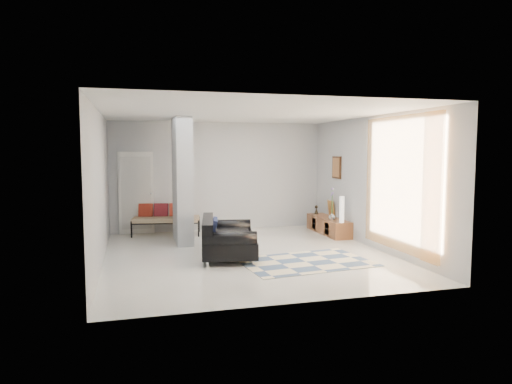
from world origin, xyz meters
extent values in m
plane|color=beige|center=(0.00, 0.00, 0.00)|extent=(6.00, 6.00, 0.00)
plane|color=white|center=(0.00, 0.00, 2.80)|extent=(6.00, 6.00, 0.00)
plane|color=#B3B5B8|center=(0.00, 3.00, 1.40)|extent=(6.00, 0.00, 6.00)
plane|color=#B3B5B8|center=(0.00, -3.00, 1.40)|extent=(6.00, 0.00, 6.00)
plane|color=#B3B5B8|center=(-2.75, 0.00, 1.40)|extent=(0.00, 6.00, 6.00)
plane|color=#B3B5B8|center=(2.75, 0.00, 1.40)|extent=(0.00, 6.00, 6.00)
cube|color=#A0A4A6|center=(-1.10, 1.60, 1.40)|extent=(0.35, 1.20, 2.80)
cube|color=white|center=(-2.10, 2.96, 1.02)|extent=(0.85, 0.06, 2.04)
plane|color=#FFA643|center=(2.67, -1.15, 1.45)|extent=(0.00, 2.55, 2.55)
cube|color=#3D2110|center=(2.72, 1.70, 1.65)|extent=(0.04, 0.45, 0.55)
cube|color=brown|center=(2.52, 1.70, 0.20)|extent=(0.45, 1.79, 0.40)
cube|color=#3D2110|center=(2.30, 1.30, 0.20)|extent=(0.02, 0.24, 0.28)
cube|color=#3D2110|center=(2.30, 2.10, 0.20)|extent=(0.02, 0.24, 0.28)
cube|color=#EC9E45|center=(2.70, 1.95, 0.60)|extent=(0.09, 0.32, 0.40)
cube|color=silver|center=(2.42, 1.30, 0.46)|extent=(0.04, 0.10, 0.12)
cylinder|color=silver|center=(-0.91, -0.70, 0.05)|extent=(0.05, 0.05, 0.10)
cylinder|color=silver|center=(-0.66, 0.73, 0.05)|extent=(0.05, 0.05, 0.10)
cylinder|color=silver|center=(-0.11, -0.84, 0.05)|extent=(0.05, 0.05, 0.10)
cylinder|color=silver|center=(0.14, 0.59, 0.05)|extent=(0.05, 0.05, 0.10)
cube|color=black|center=(-0.39, -0.05, 0.25)|extent=(1.28, 1.83, 0.30)
cube|color=black|center=(-0.78, 0.01, 0.58)|extent=(0.48, 1.69, 0.36)
cylinder|color=black|center=(-0.51, -0.77, 0.48)|extent=(0.99, 0.44, 0.28)
cylinder|color=black|center=(-0.26, 0.66, 0.48)|extent=(0.99, 0.44, 0.28)
cube|color=black|center=(-0.67, -0.01, 0.60)|extent=(0.24, 0.63, 0.31)
cylinder|color=black|center=(-2.23, 2.40, 0.20)|extent=(0.04, 0.04, 0.40)
cylinder|color=black|center=(-0.67, 2.14, 0.20)|extent=(0.04, 0.04, 0.40)
cylinder|color=black|center=(-2.13, 3.04, 0.20)|extent=(0.04, 0.04, 0.40)
cylinder|color=black|center=(-0.57, 2.77, 0.20)|extent=(0.04, 0.04, 0.40)
cube|color=beige|center=(-1.40, 2.59, 0.38)|extent=(1.69, 0.92, 0.12)
cube|color=maroon|center=(-1.88, 2.82, 0.60)|extent=(0.36, 0.22, 0.33)
cube|color=maroon|center=(-1.51, 2.76, 0.60)|extent=(0.36, 0.22, 0.33)
cube|color=maroon|center=(-1.14, 2.70, 0.60)|extent=(0.36, 0.22, 0.33)
cube|color=beige|center=(0.90, -0.90, 0.01)|extent=(2.52, 1.83, 0.01)
cylinder|color=silver|center=(2.50, 0.92, 0.70)|extent=(0.11, 0.11, 0.61)
imported|color=silver|center=(2.47, 1.40, 0.48)|extent=(0.18, 0.18, 0.17)
camera|label=1|loc=(-2.18, -8.69, 2.08)|focal=32.00mm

